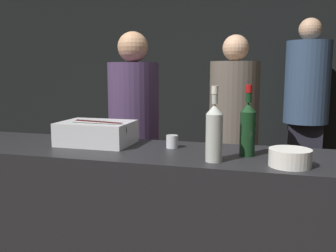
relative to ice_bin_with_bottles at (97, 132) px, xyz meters
The scene contains 10 objects.
wall_back_chalkboard 2.51m from the ice_bin_with_bottles, 80.74° to the left, with size 6.40×0.06×2.80m.
bar_counter 0.69m from the ice_bin_with_bottles, ahead, with size 2.37×0.53×0.99m.
ice_bin_with_bottles is the anchor object (origin of this frame).
bowl_white 0.99m from the ice_bin_with_bottles, 11.73° to the right, with size 0.17×0.17×0.07m.
candle_votive 0.41m from the ice_bin_with_bottles, ahead, with size 0.06×0.06×0.06m.
red_wine_bottle_burgundy 0.79m from the ice_bin_with_bottles, ahead, with size 0.07×0.07×0.33m.
white_wine_bottle 0.69m from the ice_bin_with_bottles, 17.40° to the right, with size 0.07×0.07×0.33m.
person_in_hoodie 2.37m from the ice_bin_with_bottles, 59.72° to the left, with size 0.42×0.42×1.86m.
person_blond_tee 1.43m from the ice_bin_with_bottles, 65.65° to the left, with size 0.40×0.40×1.65m.
person_grey_polo 0.69m from the ice_bin_with_bottles, 94.51° to the left, with size 0.35×0.35×1.64m.
Camera 1 is at (0.49, -1.45, 1.38)m, focal length 40.00 mm.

